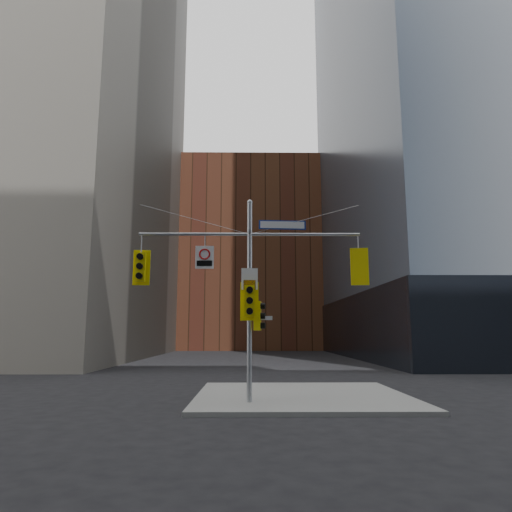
{
  "coord_description": "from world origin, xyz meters",
  "views": [
    {
      "loc": [
        0.04,
        -14.16,
        2.51
      ],
      "look_at": [
        0.23,
        2.0,
        5.2
      ],
      "focal_mm": 32.0,
      "sensor_mm": 36.0,
      "label": 1
    }
  ],
  "objects_px": {
    "traffic_light_east_arm": "(359,267)",
    "traffic_light_pole_side": "(259,316)",
    "traffic_light_west_arm": "(141,267)",
    "street_sign_blade": "(282,225)",
    "signal_assembly": "(250,278)",
    "regulatory_sign_arm": "(205,256)",
    "traffic_light_pole_front": "(249,301)"
  },
  "relations": [
    {
      "from": "traffic_light_pole_side",
      "to": "traffic_light_pole_front",
      "type": "height_order",
      "value": "traffic_light_pole_front"
    },
    {
      "from": "traffic_light_pole_front",
      "to": "street_sign_blade",
      "type": "bearing_deg",
      "value": 11.65
    },
    {
      "from": "traffic_light_pole_side",
      "to": "regulatory_sign_arm",
      "type": "xyz_separation_m",
      "value": [
        -1.94,
        -0.02,
        2.11
      ]
    },
    {
      "from": "traffic_light_west_arm",
      "to": "street_sign_blade",
      "type": "xyz_separation_m",
      "value": [
        5.09,
        -0.01,
        1.55
      ]
    },
    {
      "from": "traffic_light_pole_front",
      "to": "street_sign_blade",
      "type": "xyz_separation_m",
      "value": [
        1.19,
        0.27,
        2.78
      ]
    },
    {
      "from": "street_sign_blade",
      "to": "regulatory_sign_arm",
      "type": "bearing_deg",
      "value": 177.07
    },
    {
      "from": "regulatory_sign_arm",
      "to": "traffic_light_pole_front",
      "type": "bearing_deg",
      "value": -7.46
    },
    {
      "from": "street_sign_blade",
      "to": "traffic_light_pole_front",
      "type": "bearing_deg",
      "value": -170.64
    },
    {
      "from": "traffic_light_west_arm",
      "to": "street_sign_blade",
      "type": "bearing_deg",
      "value": -2.74
    },
    {
      "from": "traffic_light_pole_side",
      "to": "regulatory_sign_arm",
      "type": "distance_m",
      "value": 2.87
    },
    {
      "from": "signal_assembly",
      "to": "traffic_light_pole_front",
      "type": "xyz_separation_m",
      "value": [
        -0.0,
        -0.27,
        -0.85
      ]
    },
    {
      "from": "signal_assembly",
      "to": "traffic_light_east_arm",
      "type": "relative_size",
      "value": 6.0
    },
    {
      "from": "traffic_light_west_arm",
      "to": "traffic_light_pole_front",
      "type": "distance_m",
      "value": 4.09
    },
    {
      "from": "traffic_light_west_arm",
      "to": "regulatory_sign_arm",
      "type": "height_order",
      "value": "regulatory_sign_arm"
    },
    {
      "from": "regulatory_sign_arm",
      "to": "street_sign_blade",
      "type": "bearing_deg",
      "value": 1.68
    },
    {
      "from": "signal_assembly",
      "to": "traffic_light_west_arm",
      "type": "distance_m",
      "value": 3.91
    },
    {
      "from": "traffic_light_pole_front",
      "to": "signal_assembly",
      "type": "bearing_deg",
      "value": 88.86
    },
    {
      "from": "street_sign_blade",
      "to": "traffic_light_east_arm",
      "type": "bearing_deg",
      "value": -3.46
    },
    {
      "from": "traffic_light_west_arm",
      "to": "traffic_light_pole_side",
      "type": "distance_m",
      "value": 4.56
    },
    {
      "from": "traffic_light_west_arm",
      "to": "signal_assembly",
      "type": "bearing_deg",
      "value": -2.82
    },
    {
      "from": "traffic_light_east_arm",
      "to": "traffic_light_pole_side",
      "type": "xyz_separation_m",
      "value": [
        -3.61,
        -0.0,
        -1.73
      ]
    },
    {
      "from": "traffic_light_pole_front",
      "to": "regulatory_sign_arm",
      "type": "xyz_separation_m",
      "value": [
        -1.62,
        0.25,
        1.61
      ]
    },
    {
      "from": "regulatory_sign_arm",
      "to": "traffic_light_west_arm",
      "type": "bearing_deg",
      "value": -179.63
    },
    {
      "from": "traffic_light_west_arm",
      "to": "street_sign_blade",
      "type": "relative_size",
      "value": 0.75
    },
    {
      "from": "signal_assembly",
      "to": "street_sign_blade",
      "type": "relative_size",
      "value": 4.66
    },
    {
      "from": "signal_assembly",
      "to": "traffic_light_west_arm",
      "type": "height_order",
      "value": "signal_assembly"
    },
    {
      "from": "signal_assembly",
      "to": "street_sign_blade",
      "type": "xyz_separation_m",
      "value": [
        1.19,
        0.0,
        1.93
      ]
    },
    {
      "from": "traffic_light_west_arm",
      "to": "traffic_light_east_arm",
      "type": "distance_m",
      "value": 7.82
    },
    {
      "from": "traffic_light_pole_side",
      "to": "traffic_light_east_arm",
      "type": "bearing_deg",
      "value": -81.14
    },
    {
      "from": "traffic_light_pole_side",
      "to": "street_sign_blade",
      "type": "distance_m",
      "value": 3.4
    },
    {
      "from": "traffic_light_east_arm",
      "to": "traffic_light_pole_side",
      "type": "bearing_deg",
      "value": 6.73
    },
    {
      "from": "traffic_light_pole_side",
      "to": "street_sign_blade",
      "type": "bearing_deg",
      "value": -80.97
    }
  ]
}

